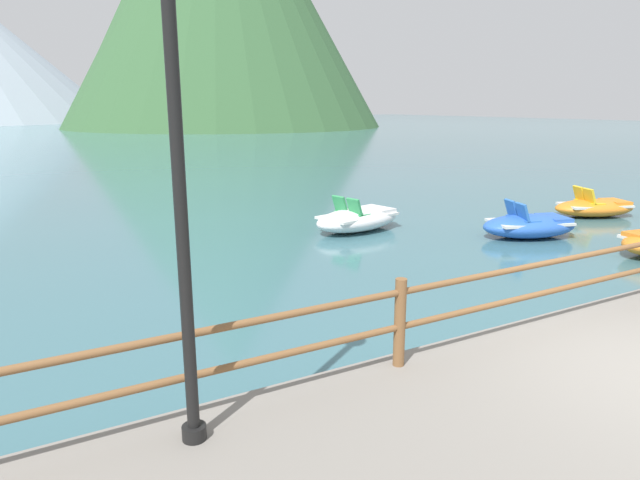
# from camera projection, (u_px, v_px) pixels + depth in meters

# --- Properties ---
(ground_plane) EXTENTS (200.00, 200.00, 0.00)m
(ground_plane) POSITION_uv_depth(u_px,v_px,m) (99.00, 148.00, 39.69)
(ground_plane) COLOR #3D6B75
(dock_railing) EXTENTS (23.92, 0.12, 0.95)m
(dock_railing) POSITION_uv_depth(u_px,v_px,m) (556.00, 279.00, 6.83)
(dock_railing) COLOR brown
(dock_railing) RESTS_ON promenade_dock
(lamp_post) EXTENTS (0.28, 0.28, 4.06)m
(lamp_post) POSITION_uv_depth(u_px,v_px,m) (176.00, 136.00, 3.97)
(lamp_post) COLOR black
(lamp_post) RESTS_ON promenade_dock
(pedal_boat_0) EXTENTS (2.71, 1.76, 0.88)m
(pedal_boat_0) POSITION_uv_depth(u_px,v_px,m) (358.00, 219.00, 13.83)
(pedal_boat_0) COLOR white
(pedal_boat_0) RESTS_ON ground
(pedal_boat_1) EXTENTS (2.55, 1.84, 0.87)m
(pedal_boat_1) POSITION_uv_depth(u_px,v_px,m) (530.00, 225.00, 13.12)
(pedal_boat_1) COLOR blue
(pedal_boat_1) RESTS_ON ground
(pedal_boat_2) EXTENTS (2.56, 1.85, 0.83)m
(pedal_boat_2) POSITION_uv_depth(u_px,v_px,m) (595.00, 207.00, 15.58)
(pedal_boat_2) COLOR orange
(pedal_boat_2) RESTS_ON ground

